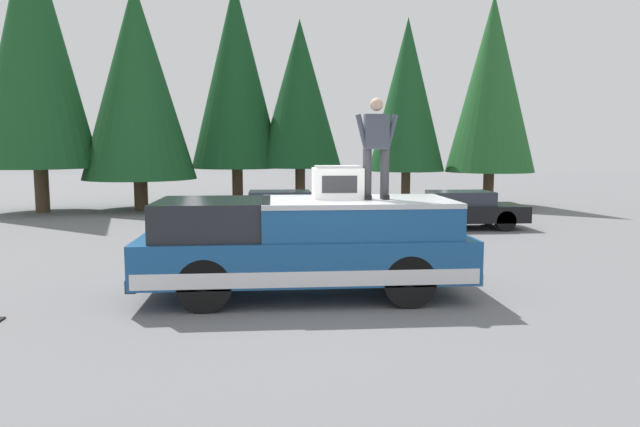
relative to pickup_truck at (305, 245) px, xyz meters
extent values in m
plane|color=slate|center=(-0.35, -0.33, -0.87)|extent=(90.00, 90.00, 0.00)
cube|color=navy|center=(0.00, 0.01, -0.17)|extent=(2.00, 5.50, 0.70)
cube|color=silver|center=(0.00, 0.01, -0.37)|extent=(2.01, 5.39, 0.24)
cube|color=black|center=(0.00, 1.52, 0.48)|extent=(1.84, 1.87, 0.60)
cube|color=navy|center=(0.00, -0.87, 0.44)|extent=(1.92, 3.19, 0.52)
cube|color=#B7BABF|center=(0.00, -0.87, 0.74)|extent=(1.94, 3.19, 0.08)
cube|color=#232326|center=(0.00, 2.70, -0.44)|extent=(1.96, 0.16, 0.20)
cube|color=#B2B5BA|center=(0.00, -2.68, -0.44)|extent=(1.96, 0.16, 0.20)
cylinder|color=black|center=(-0.85, 1.60, -0.45)|extent=(0.30, 0.84, 0.84)
cylinder|color=black|center=(0.85, 1.60, -0.45)|extent=(0.30, 0.84, 0.84)
cylinder|color=black|center=(-0.85, -1.59, -0.45)|extent=(0.30, 0.84, 0.84)
cylinder|color=black|center=(0.85, -1.59, -0.45)|extent=(0.30, 0.84, 0.84)
cube|color=white|center=(0.18, -0.57, 1.04)|extent=(0.64, 0.84, 0.52)
cube|color=#2D2D30|center=(-0.14, -0.57, 1.04)|extent=(0.01, 0.59, 0.29)
cube|color=#99999E|center=(0.18, -0.57, 1.32)|extent=(0.58, 0.76, 0.04)
cylinder|color=#333338|center=(-0.04, -1.34, 1.20)|extent=(0.15, 0.15, 0.84)
cube|color=black|center=(-0.08, -1.34, 0.82)|extent=(0.26, 0.11, 0.08)
cylinder|color=#333338|center=(-0.04, -1.04, 1.20)|extent=(0.15, 0.15, 0.84)
cube|color=black|center=(-0.08, -1.04, 0.82)|extent=(0.26, 0.11, 0.08)
cube|color=#474C5B|center=(-0.04, -1.19, 1.91)|extent=(0.24, 0.40, 0.58)
sphere|color=beige|center=(-0.04, -1.19, 2.36)|extent=(0.22, 0.22, 0.22)
cylinder|color=#474C5B|center=(-0.07, -1.44, 1.91)|extent=(0.09, 0.23, 0.58)
cylinder|color=#474C5B|center=(-0.07, -0.95, 1.91)|extent=(0.09, 0.23, 0.58)
cube|color=black|center=(7.72, -5.17, -0.38)|extent=(1.64, 4.10, 0.50)
cube|color=#282D38|center=(7.72, -5.27, 0.08)|extent=(1.31, 1.89, 0.42)
cylinder|color=black|center=(7.00, -3.90, -0.56)|extent=(0.20, 0.62, 0.62)
cylinder|color=black|center=(8.44, -3.90, -0.56)|extent=(0.20, 0.62, 0.62)
cylinder|color=black|center=(7.00, -6.44, -0.56)|extent=(0.20, 0.62, 0.62)
cylinder|color=black|center=(8.44, -6.44, -0.56)|extent=(0.20, 0.62, 0.62)
cube|color=navy|center=(8.26, 0.40, -0.38)|extent=(1.64, 4.10, 0.50)
cube|color=#282D38|center=(8.26, 0.30, 0.08)|extent=(1.31, 1.89, 0.42)
cylinder|color=black|center=(7.54, 1.67, -0.56)|extent=(0.20, 0.62, 0.62)
cylinder|color=black|center=(8.98, 1.67, -0.56)|extent=(0.20, 0.62, 0.62)
cylinder|color=black|center=(7.54, -0.87, -0.56)|extent=(0.20, 0.62, 0.62)
cylinder|color=black|center=(8.98, -0.87, -0.56)|extent=(0.20, 0.62, 0.62)
cylinder|color=#4C3826|center=(14.29, -8.69, -0.14)|extent=(0.44, 0.44, 1.46)
cone|color=#235B28|center=(14.29, -8.69, 4.26)|extent=(3.70, 3.70, 7.34)
cylinder|color=#4C3826|center=(14.74, -5.20, -0.13)|extent=(0.39, 0.39, 1.49)
cone|color=#194C23|center=(14.74, -5.20, 3.82)|extent=(3.23, 3.23, 6.40)
cylinder|color=#4C3826|center=(14.81, -0.66, -0.05)|extent=(0.42, 0.42, 1.66)
cone|color=#14421E|center=(14.81, -0.66, 3.83)|extent=(3.49, 3.49, 6.10)
cylinder|color=#4C3826|center=(15.14, 1.99, -0.06)|extent=(0.46, 0.46, 1.63)
cone|color=#14421E|center=(15.14, 1.99, 4.62)|extent=(3.80, 3.80, 7.72)
cylinder|color=#4C3826|center=(14.07, 5.80, -0.25)|extent=(0.54, 0.54, 1.24)
cone|color=#194C23|center=(14.07, 5.80, 4.21)|extent=(4.46, 4.46, 7.70)
cylinder|color=#4C3826|center=(13.39, 9.39, -0.01)|extent=(0.52, 0.52, 1.72)
cone|color=#194C23|center=(13.39, 9.39, 5.53)|extent=(4.34, 4.34, 9.36)
camera|label=1|loc=(-9.66, 0.57, 1.66)|focal=32.43mm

